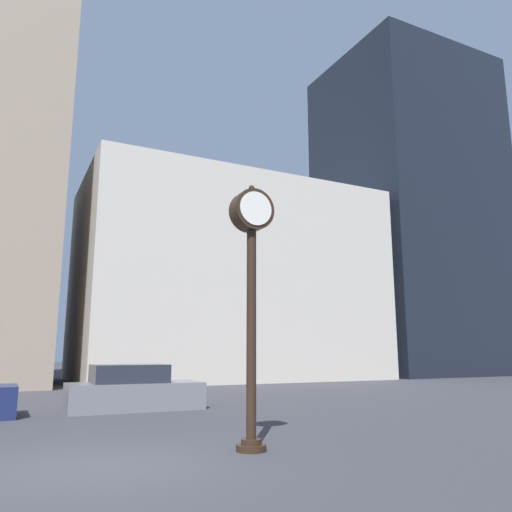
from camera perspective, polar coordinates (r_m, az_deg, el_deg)
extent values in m
plane|color=#38383D|center=(8.97, -17.83, -22.07)|extent=(200.00, 200.00, 0.00)
cube|color=beige|center=(35.84, -3.33, -3.21)|extent=(20.26, 12.00, 13.27)
cube|color=black|center=(47.08, 17.06, 4.50)|extent=(13.32, 12.00, 27.94)
cylinder|color=black|center=(9.93, -0.56, -21.07)|extent=(0.57, 0.57, 0.12)
cylinder|color=black|center=(9.91, -0.56, -20.45)|extent=(0.38, 0.38, 0.10)
cylinder|color=black|center=(9.79, -0.54, -8.56)|extent=(0.19, 0.19, 3.99)
cylinder|color=black|center=(10.18, -0.51, 5.18)|extent=(0.85, 0.38, 0.85)
cylinder|color=white|center=(10.01, 0.00, 5.47)|extent=(0.70, 0.02, 0.70)
cylinder|color=white|center=(10.35, -1.00, 4.90)|extent=(0.70, 0.02, 0.70)
sphere|color=black|center=(10.33, -0.51, 7.77)|extent=(0.12, 0.12, 0.12)
cube|color=slate|center=(17.11, -13.70, -15.29)|extent=(4.23, 1.96, 0.85)
cube|color=#232833|center=(17.02, -14.30, -12.88)|extent=(2.34, 1.70, 0.57)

